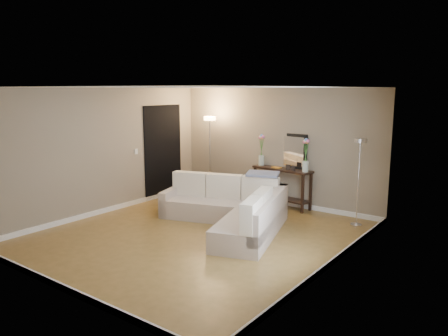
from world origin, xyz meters
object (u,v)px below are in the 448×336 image
Objects in this scene: console_table at (279,184)px; floor_lamp_lit at (210,141)px; floor_lamp_unlit at (359,165)px; sectional_sofa at (233,209)px.

console_table is 0.74× the size of floor_lamp_lit.
floor_lamp_unlit is at bearing -1.53° from floor_lamp_lit.
sectional_sofa is at bearing -40.82° from floor_lamp_lit.
floor_lamp_unlit is (3.64, -0.10, -0.19)m from floor_lamp_lit.
floor_lamp_lit reaches higher than console_table.
sectional_sofa is 2.13× the size of console_table.
floor_lamp_unlit reaches higher than console_table.
sectional_sofa is 1.83× the size of floor_lamp_unlit.
floor_lamp_unlit is at bearing -11.03° from console_table.
floor_lamp_unlit reaches higher than sectional_sofa.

